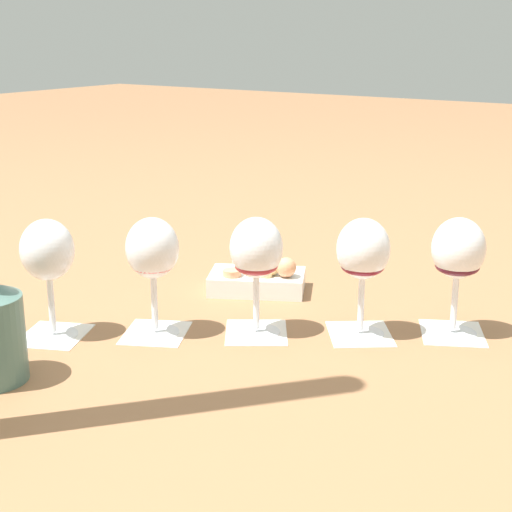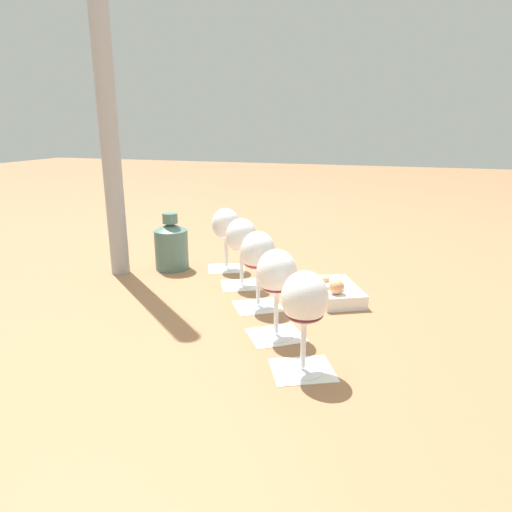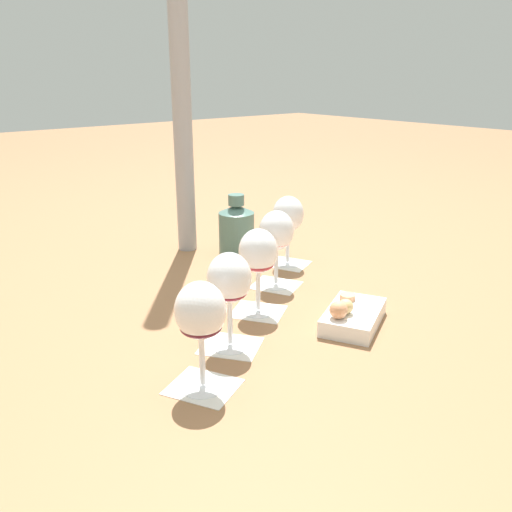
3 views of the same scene
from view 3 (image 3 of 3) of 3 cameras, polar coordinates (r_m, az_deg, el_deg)
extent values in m
plane|color=#936642|center=(1.16, 0.05, -5.82)|extent=(8.00, 8.00, 0.00)
cube|color=silver|center=(1.43, 3.31, -0.80)|extent=(0.13, 0.14, 0.00)
cube|color=silver|center=(1.29, 2.11, -3.07)|extent=(0.13, 0.14, 0.00)
cube|color=silver|center=(1.15, 0.15, -5.88)|extent=(0.14, 0.14, 0.00)
cube|color=silver|center=(1.02, -2.71, -9.41)|extent=(0.14, 0.14, 0.00)
cube|color=silver|center=(0.90, -5.58, -13.52)|extent=(0.13, 0.14, 0.00)
cylinder|color=white|center=(1.43, 3.31, -0.66)|extent=(0.07, 0.07, 0.01)
cylinder|color=white|center=(1.42, 3.34, 1.14)|extent=(0.01, 0.01, 0.09)
ellipsoid|color=white|center=(1.39, 3.41, 4.44)|extent=(0.08, 0.08, 0.09)
ellipsoid|color=pink|center=(1.40, 3.39, 3.54)|extent=(0.07, 0.07, 0.04)
cylinder|color=white|center=(1.29, 2.11, -2.92)|extent=(0.07, 0.07, 0.01)
cylinder|color=white|center=(1.27, 2.13, -0.94)|extent=(0.01, 0.01, 0.09)
ellipsoid|color=white|center=(1.25, 2.18, 2.71)|extent=(0.08, 0.08, 0.09)
ellipsoid|color=#D85E68|center=(1.25, 2.17, 1.67)|extent=(0.07, 0.07, 0.03)
cylinder|color=white|center=(1.15, 0.15, -5.72)|extent=(0.07, 0.07, 0.01)
cylinder|color=white|center=(1.13, 0.16, -3.53)|extent=(0.01, 0.01, 0.09)
ellipsoid|color=white|center=(1.10, 0.16, 0.52)|extent=(0.08, 0.08, 0.09)
ellipsoid|color=maroon|center=(1.11, 0.16, -0.83)|extent=(0.07, 0.07, 0.03)
cylinder|color=white|center=(1.02, -2.71, -9.22)|extent=(0.07, 0.07, 0.01)
cylinder|color=white|center=(1.00, -2.75, -6.82)|extent=(0.01, 0.01, 0.09)
ellipsoid|color=white|center=(0.96, -2.83, -2.30)|extent=(0.08, 0.08, 0.09)
ellipsoid|color=maroon|center=(0.97, -2.81, -3.71)|extent=(0.07, 0.07, 0.03)
cylinder|color=white|center=(0.90, -5.59, -13.33)|extent=(0.07, 0.07, 0.01)
cylinder|color=white|center=(0.88, -5.69, -10.71)|extent=(0.01, 0.01, 0.09)
ellipsoid|color=white|center=(0.84, -5.88, -5.70)|extent=(0.08, 0.08, 0.09)
ellipsoid|color=#4E1625|center=(0.85, -5.81, -7.41)|extent=(0.07, 0.07, 0.03)
cylinder|color=#4C7066|center=(1.50, -2.05, 2.40)|extent=(0.10, 0.10, 0.12)
cone|color=#4C7066|center=(1.48, -2.09, 4.98)|extent=(0.10, 0.10, 0.02)
cylinder|color=#4C7066|center=(1.47, -2.10, 5.93)|extent=(0.04, 0.04, 0.03)
cube|color=white|center=(1.11, 10.21, -6.32)|extent=(0.19, 0.16, 0.03)
sphere|color=tan|center=(1.05, 8.67, -5.62)|extent=(0.04, 0.04, 0.04)
cylinder|color=tan|center=(1.14, 9.62, -4.28)|extent=(0.03, 0.03, 0.01)
sphere|color=#DBB775|center=(1.08, 9.43, -5.27)|extent=(0.03, 0.03, 0.03)
cylinder|color=#DBB775|center=(1.09, 8.94, -5.53)|extent=(0.02, 0.02, 0.01)
cylinder|color=#99999E|center=(1.49, -8.06, 20.32)|extent=(0.05, 0.05, 1.05)
camera|label=1|loc=(1.74, -39.36, 13.81)|focal=55.00mm
camera|label=2|loc=(0.57, -68.48, -0.23)|focal=32.00mm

